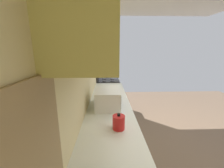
# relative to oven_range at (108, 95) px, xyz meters

# --- Properties ---
(ground_plane) EXTENTS (6.99, 6.99, 0.00)m
(ground_plane) POSITION_rel_oven_range_xyz_m (-1.75, -1.26, -0.46)
(ground_plane) COLOR brown
(wall_back) EXTENTS (4.49, 0.12, 2.66)m
(wall_back) POSITION_rel_oven_range_xyz_m (-1.75, 0.37, 0.87)
(wall_back) COLOR beige
(wall_back) RESTS_ON ground_plane
(counter_run) EXTENTS (3.64, 0.66, 0.89)m
(counter_run) POSITION_rel_oven_range_xyz_m (-2.11, -0.01, -0.02)
(counter_run) COLOR #D9CD74
(counter_run) RESTS_ON ground_plane
(upper_cabinets) EXTENTS (2.01, 0.35, 0.61)m
(upper_cabinets) POSITION_rel_oven_range_xyz_m (-2.11, 0.13, 1.44)
(upper_cabinets) COLOR #DAD475
(window_back_wall) EXTENTS (0.48, 0.02, 0.65)m
(window_back_wall) POSITION_rel_oven_range_xyz_m (-3.23, 0.30, 0.82)
(window_back_wall) COLOR #997A4C
(oven_range) EXTENTS (0.59, 0.63, 1.07)m
(oven_range) POSITION_rel_oven_range_xyz_m (0.00, 0.00, 0.00)
(oven_range) COLOR black
(oven_range) RESTS_ON ground_plane
(microwave) EXTENTS (0.51, 0.35, 0.27)m
(microwave) POSITION_rel_oven_range_xyz_m (-1.79, 0.01, 0.56)
(microwave) COLOR white
(microwave) RESTS_ON counter_run
(bowl) EXTENTS (0.16, 0.16, 0.06)m
(bowl) POSITION_rel_oven_range_xyz_m (-0.98, -0.10, 0.47)
(bowl) COLOR #D84C47
(bowl) RESTS_ON counter_run
(kettle) EXTENTS (0.18, 0.13, 0.18)m
(kettle) POSITION_rel_oven_range_xyz_m (-2.39, -0.10, 0.51)
(kettle) COLOR red
(kettle) RESTS_ON counter_run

